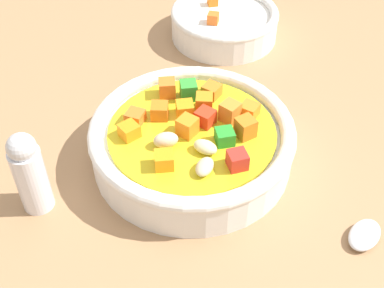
# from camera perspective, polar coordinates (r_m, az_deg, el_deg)

# --- Properties ---
(ground_plane) EXTENTS (1.40, 1.40, 0.02)m
(ground_plane) POSITION_cam_1_polar(r_m,az_deg,el_deg) (0.54, 0.00, -2.40)
(ground_plane) COLOR #9E754F
(soup_bowl_main) EXTENTS (0.21, 0.21, 0.06)m
(soup_bowl_main) POSITION_cam_1_polar(r_m,az_deg,el_deg) (0.51, 0.02, 0.42)
(soup_bowl_main) COLOR white
(soup_bowl_main) RESTS_ON ground_plane
(side_bowl_small) EXTENTS (0.14, 0.14, 0.05)m
(side_bowl_small) POSITION_cam_1_polar(r_m,az_deg,el_deg) (0.71, 3.63, 13.45)
(side_bowl_small) COLOR white
(side_bowl_small) RESTS_ON ground_plane
(pepper_shaker) EXTENTS (0.03, 0.03, 0.09)m
(pepper_shaker) POSITION_cam_1_polar(r_m,az_deg,el_deg) (0.48, -17.74, -3.05)
(pepper_shaker) COLOR silver
(pepper_shaker) RESTS_ON ground_plane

